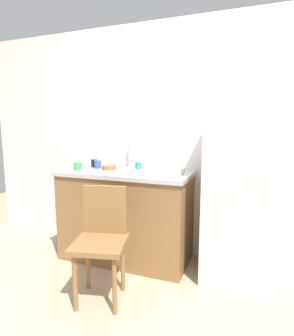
{
  "coord_description": "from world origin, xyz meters",
  "views": [
    {
      "loc": [
        0.74,
        -1.85,
        1.38
      ],
      "look_at": [
        -0.18,
        0.6,
        0.97
      ],
      "focal_mm": 29.66,
      "sensor_mm": 36.0,
      "label": 1
    }
  ],
  "objects_px": {
    "cup_teal": "(139,166)",
    "cup_blue": "(98,164)",
    "refrigerator": "(240,196)",
    "cup_black": "(94,163)",
    "dish_tray": "(168,171)",
    "cup_green": "(78,166)",
    "terracotta_bowl": "(109,167)",
    "chair": "(102,237)"
  },
  "relations": [
    {
      "from": "cup_black",
      "to": "cup_green",
      "type": "relative_size",
      "value": 1.04
    },
    {
      "from": "cup_teal",
      "to": "cup_blue",
      "type": "bearing_deg",
      "value": -166.37
    },
    {
      "from": "cup_black",
      "to": "cup_green",
      "type": "height_order",
      "value": "cup_black"
    },
    {
      "from": "chair",
      "to": "dish_tray",
      "type": "relative_size",
      "value": 3.18
    },
    {
      "from": "cup_blue",
      "to": "cup_black",
      "type": "xyz_separation_m",
      "value": [
        -0.08,
        0.06,
        -0.0
      ]
    },
    {
      "from": "dish_tray",
      "to": "cup_teal",
      "type": "bearing_deg",
      "value": 156.15
    },
    {
      "from": "refrigerator",
      "to": "cup_green",
      "type": "distance_m",
      "value": 1.61
    },
    {
      "from": "refrigerator",
      "to": "cup_green",
      "type": "xyz_separation_m",
      "value": [
        -1.59,
        -0.13,
        0.2
      ]
    },
    {
      "from": "cup_teal",
      "to": "cup_black",
      "type": "xyz_separation_m",
      "value": [
        -0.51,
        -0.04,
        0.01
      ]
    },
    {
      "from": "refrigerator",
      "to": "cup_blue",
      "type": "xyz_separation_m",
      "value": [
        -1.46,
        0.04,
        0.21
      ]
    },
    {
      "from": "cup_blue",
      "to": "dish_tray",
      "type": "bearing_deg",
      "value": -4.33
    },
    {
      "from": "chair",
      "to": "dish_tray",
      "type": "height_order",
      "value": "dish_tray"
    },
    {
      "from": "chair",
      "to": "cup_black",
      "type": "bearing_deg",
      "value": 109.92
    },
    {
      "from": "cup_blue",
      "to": "cup_green",
      "type": "xyz_separation_m",
      "value": [
        -0.14,
        -0.17,
        -0.0
      ]
    },
    {
      "from": "dish_tray",
      "to": "cup_green",
      "type": "relative_size",
      "value": 3.45
    },
    {
      "from": "refrigerator",
      "to": "terracotta_bowl",
      "type": "height_order",
      "value": "refrigerator"
    },
    {
      "from": "refrigerator",
      "to": "cup_black",
      "type": "bearing_deg",
      "value": 176.2
    },
    {
      "from": "chair",
      "to": "cup_blue",
      "type": "height_order",
      "value": "cup_blue"
    },
    {
      "from": "terracotta_bowl",
      "to": "cup_green",
      "type": "relative_size",
      "value": 1.81
    },
    {
      "from": "terracotta_bowl",
      "to": "cup_black",
      "type": "distance_m",
      "value": 0.25
    },
    {
      "from": "dish_tray",
      "to": "cup_green",
      "type": "distance_m",
      "value": 0.94
    },
    {
      "from": "chair",
      "to": "dish_tray",
      "type": "xyz_separation_m",
      "value": [
        0.35,
        0.67,
        0.45
      ]
    },
    {
      "from": "chair",
      "to": "cup_blue",
      "type": "bearing_deg",
      "value": 107.67
    },
    {
      "from": "refrigerator",
      "to": "chair",
      "type": "relative_size",
      "value": 1.7
    },
    {
      "from": "terracotta_bowl",
      "to": "cup_green",
      "type": "bearing_deg",
      "value": -154.23
    },
    {
      "from": "cup_green",
      "to": "cup_blue",
      "type": "bearing_deg",
      "value": 51.64
    },
    {
      "from": "cup_teal",
      "to": "cup_blue",
      "type": "relative_size",
      "value": 0.84
    },
    {
      "from": "cup_teal",
      "to": "cup_blue",
      "type": "xyz_separation_m",
      "value": [
        -0.43,
        -0.1,
        0.01
      ]
    },
    {
      "from": "refrigerator",
      "to": "cup_black",
      "type": "distance_m",
      "value": 1.56
    },
    {
      "from": "terracotta_bowl",
      "to": "cup_teal",
      "type": "bearing_deg",
      "value": 26.27
    },
    {
      "from": "terracotta_bowl",
      "to": "cup_blue",
      "type": "height_order",
      "value": "cup_blue"
    },
    {
      "from": "cup_black",
      "to": "dish_tray",
      "type": "bearing_deg",
      "value": -7.81
    },
    {
      "from": "cup_blue",
      "to": "cup_green",
      "type": "bearing_deg",
      "value": -128.36
    },
    {
      "from": "cup_blue",
      "to": "chair",
      "type": "bearing_deg",
      "value": -58.29
    },
    {
      "from": "cup_black",
      "to": "cup_green",
      "type": "distance_m",
      "value": 0.24
    },
    {
      "from": "terracotta_bowl",
      "to": "cup_teal",
      "type": "distance_m",
      "value": 0.31
    },
    {
      "from": "chair",
      "to": "cup_teal",
      "type": "height_order",
      "value": "cup_teal"
    },
    {
      "from": "refrigerator",
      "to": "cup_teal",
      "type": "height_order",
      "value": "refrigerator"
    },
    {
      "from": "refrigerator",
      "to": "dish_tray",
      "type": "distance_m",
      "value": 0.69
    },
    {
      "from": "dish_tray",
      "to": "cup_teal",
      "type": "relative_size",
      "value": 3.92
    },
    {
      "from": "chair",
      "to": "cup_blue",
      "type": "relative_size",
      "value": 10.42
    },
    {
      "from": "chair",
      "to": "dish_tray",
      "type": "distance_m",
      "value": 0.88
    }
  ]
}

